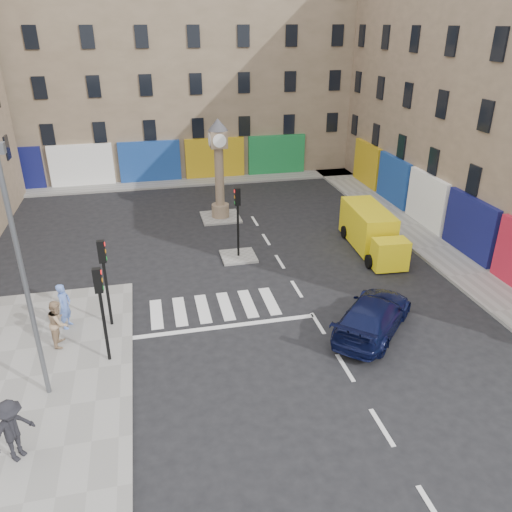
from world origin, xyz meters
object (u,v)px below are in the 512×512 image
object	(u,v)px
traffic_light_left_far	(104,270)
clock_pillar	(219,163)
pedestrian_blue	(65,306)
traffic_light_left_near	(101,300)
pedestrian_tan	(58,323)
lamp_post	(21,267)
navy_sedan	(373,315)
traffic_light_island	(238,211)
yellow_van	(371,231)
pedestrian_dark	(13,431)

from	to	relation	value
traffic_light_left_far	clock_pillar	size ratio (longest dim) A/B	0.61
pedestrian_blue	clock_pillar	bearing A→B (deg)	-16.43
traffic_light_left_near	pedestrian_tan	bearing A→B (deg)	141.96
lamp_post	clock_pillar	bearing A→B (deg)	61.65
navy_sedan	pedestrian_tan	world-z (taller)	pedestrian_tan
traffic_light_left_far	navy_sedan	size ratio (longest dim) A/B	0.73
lamp_post	traffic_light_left_near	bearing A→B (deg)	36.38
traffic_light_island	lamp_post	distance (m)	12.52
traffic_light_left_near	lamp_post	bearing A→B (deg)	-143.62
traffic_light_left_far	yellow_van	size ratio (longest dim) A/B	0.62
navy_sedan	pedestrian_tan	distance (m)	12.16
navy_sedan	traffic_light_left_far	bearing A→B (deg)	28.93
traffic_light_left_near	pedestrian_tan	world-z (taller)	traffic_light_left_near
navy_sedan	yellow_van	xyz separation A→B (m)	(3.32, 7.54, 0.33)
traffic_light_island	pedestrian_tan	bearing A→B (deg)	-141.78
traffic_light_left_far	yellow_van	distance (m)	14.52
traffic_light_left_far	pedestrian_tan	bearing A→B (deg)	-151.44
traffic_light_island	pedestrian_dark	xyz separation A→B (m)	(-8.61, -11.93, -1.46)
yellow_van	pedestrian_dark	xyz separation A→B (m)	(-15.87, -11.47, 0.07)
traffic_light_left_near	navy_sedan	bearing A→B (deg)	-1.09
traffic_light_left_far	pedestrian_blue	world-z (taller)	traffic_light_left_far
traffic_light_island	clock_pillar	size ratio (longest dim) A/B	0.61
navy_sedan	clock_pillar	bearing A→B (deg)	-31.13
lamp_post	clock_pillar	xyz separation A→B (m)	(8.20, 15.20, -1.24)
traffic_light_left_far	lamp_post	distance (m)	4.77
traffic_light_left_far	navy_sedan	world-z (taller)	traffic_light_left_far
clock_pillar	yellow_van	distance (m)	10.02
yellow_van	pedestrian_blue	size ratio (longest dim) A/B	3.13
traffic_light_left_near	pedestrian_tan	distance (m)	2.77
yellow_van	traffic_light_island	bearing A→B (deg)	-179.85
lamp_post	clock_pillar	size ratio (longest dim) A/B	1.36
lamp_post	navy_sedan	world-z (taller)	lamp_post
lamp_post	pedestrian_blue	size ratio (longest dim) A/B	4.33
yellow_van	pedestrian_tan	bearing A→B (deg)	-155.17
traffic_light_left_near	clock_pillar	distance (m)	15.19
traffic_light_left_far	yellow_van	world-z (taller)	traffic_light_left_far
clock_pillar	navy_sedan	bearing A→B (deg)	-74.28
yellow_van	pedestrian_dark	distance (m)	19.58
lamp_post	yellow_van	bearing A→B (deg)	29.50
lamp_post	clock_pillar	world-z (taller)	lamp_post
traffic_light_left_near	pedestrian_dark	distance (m)	4.96
pedestrian_blue	pedestrian_tan	bearing A→B (deg)	-165.25
traffic_light_left_near	clock_pillar	size ratio (longest dim) A/B	0.61
traffic_light_island	pedestrian_tan	distance (m)	10.43
navy_sedan	pedestrian_blue	world-z (taller)	pedestrian_blue
traffic_light_left_far	pedestrian_blue	xyz separation A→B (m)	(-1.72, 0.21, -1.51)
traffic_light_island	clock_pillar	world-z (taller)	clock_pillar
pedestrian_blue	pedestrian_tan	world-z (taller)	pedestrian_blue
pedestrian_blue	yellow_van	bearing A→B (deg)	-53.57
lamp_post	yellow_van	distance (m)	18.15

